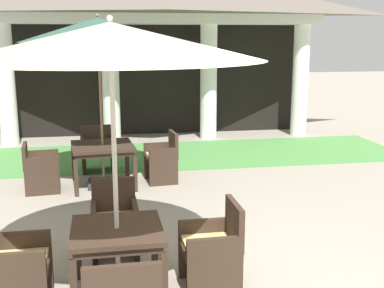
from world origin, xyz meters
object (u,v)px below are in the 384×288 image
at_px(patio_umbrella_near_foreground, 111,43).
at_px(terracotta_urn, 162,168).
at_px(patio_chair_near_foreground_west, 16,266).
at_px(patio_chair_mid_left_west, 40,168).
at_px(patio_table_near_foreground, 117,237).
at_px(patio_table_mid_left, 103,150).
at_px(patio_chair_near_foreground_north, 115,222).
at_px(patio_chair_mid_left_north, 98,150).
at_px(patio_umbrella_mid_left, 98,31).
at_px(patio_chair_mid_left_east, 163,159).
at_px(patio_chair_near_foreground_east, 213,249).

distance_m(patio_umbrella_near_foreground, terracotta_urn, 5.06).
relative_size(patio_chair_near_foreground_west, patio_chair_mid_left_west, 1.05).
bearing_deg(patio_table_near_foreground, patio_chair_mid_left_west, 107.81).
bearing_deg(patio_table_mid_left, patio_chair_near_foreground_north, -87.18).
relative_size(patio_chair_near_foreground_north, patio_chair_mid_left_north, 1.04).
height_order(patio_chair_near_foreground_north, patio_table_mid_left, patio_chair_near_foreground_north).
distance_m(patio_chair_mid_left_north, patio_chair_mid_left_west, 1.50).
relative_size(patio_table_mid_left, patio_chair_mid_left_west, 1.39).
bearing_deg(patio_umbrella_near_foreground, patio_chair_near_foreground_north, 90.61).
bearing_deg(patio_chair_mid_left_west, patio_umbrella_near_foreground, 12.47).
relative_size(patio_umbrella_mid_left, terracotta_urn, 8.13).
bearing_deg(patio_chair_mid_left_west, terracotta_urn, 100.68).
bearing_deg(patio_chair_near_foreground_west, patio_umbrella_mid_left, 167.27).
distance_m(patio_chair_near_foreground_north, patio_chair_mid_left_west, 3.02).
height_order(patio_table_mid_left, patio_chair_mid_left_west, patio_chair_mid_left_west).
bearing_deg(patio_table_near_foreground, patio_chair_mid_left_north, 92.92).
height_order(patio_chair_mid_left_north, patio_chair_mid_left_east, patio_chair_mid_left_east).
bearing_deg(patio_chair_near_foreground_north, patio_chair_mid_left_east, -107.72).
bearing_deg(patio_umbrella_near_foreground, patio_chair_near_foreground_west, -179.39).
bearing_deg(patio_umbrella_mid_left, patio_chair_near_foreground_west, -102.11).
bearing_deg(patio_chair_near_foreground_north, patio_chair_near_foreground_west, 45.03).
bearing_deg(patio_chair_mid_left_east, patio_chair_near_foreground_east, 175.83).
xyz_separation_m(patio_chair_near_foreground_north, patio_chair_mid_left_north, (-0.24, 3.93, 0.02)).
height_order(patio_chair_near_foreground_west, patio_chair_mid_left_east, patio_chair_mid_left_east).
relative_size(patio_table_near_foreground, terracotta_urn, 2.51).
distance_m(patio_table_near_foreground, patio_chair_mid_left_west, 3.95).
relative_size(patio_table_near_foreground, patio_chair_mid_left_west, 1.12).
relative_size(patio_table_mid_left, patio_umbrella_mid_left, 0.38).
bearing_deg(patio_chair_near_foreground_west, terracotta_urn, 155.66).
height_order(patio_table_near_foreground, patio_chair_mid_left_north, patio_chair_mid_left_north).
bearing_deg(patio_chair_mid_left_east, patio_table_near_foreground, 161.79).
bearing_deg(patio_chair_mid_left_north, patio_table_near_foreground, 87.58).
bearing_deg(patio_umbrella_mid_left, patio_table_mid_left, 104.04).
bearing_deg(patio_chair_near_foreground_north, patio_table_mid_left, -87.79).
xyz_separation_m(patio_chair_near_foreground_north, patio_chair_mid_left_east, (0.91, 2.97, 0.02)).
height_order(patio_umbrella_mid_left, terracotta_urn, patio_umbrella_mid_left).
distance_m(patio_chair_near_foreground_north, patio_umbrella_mid_left, 3.65).
height_order(patio_umbrella_near_foreground, patio_umbrella_mid_left, patio_umbrella_mid_left).
bearing_deg(terracotta_urn, patio_chair_near_foreground_north, -105.74).
relative_size(patio_chair_near_foreground_east, patio_chair_mid_left_east, 1.01).
xyz_separation_m(patio_umbrella_mid_left, patio_chair_mid_left_east, (1.06, 0.10, -2.23)).
height_order(patio_umbrella_near_foreground, patio_chair_mid_left_east, patio_umbrella_near_foreground).
distance_m(patio_chair_near_foreground_north, patio_chair_mid_left_north, 3.93).
bearing_deg(patio_chair_near_foreground_north, patio_umbrella_mid_left, -87.79).
height_order(patio_chair_near_foreground_west, patio_table_mid_left, patio_chair_near_foreground_west).
bearing_deg(patio_table_mid_left, patio_umbrella_near_foreground, -87.74).
bearing_deg(patio_chair_near_foreground_east, patio_table_near_foreground, 90.00).
bearing_deg(patio_umbrella_near_foreground, patio_table_near_foreground, 0.00).
distance_m(patio_chair_mid_left_west, terracotta_urn, 2.25).
bearing_deg(patio_chair_near_foreground_west, patio_chair_mid_left_north, 170.94).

